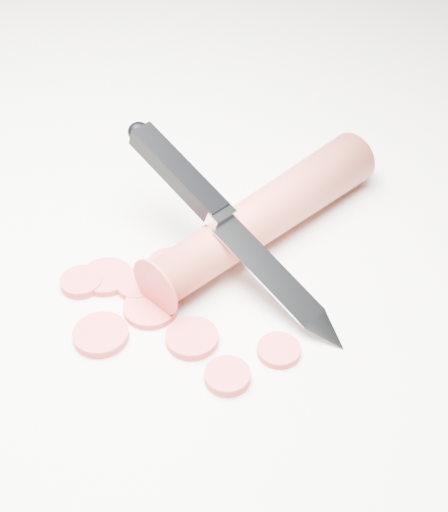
# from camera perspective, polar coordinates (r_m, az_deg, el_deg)

# --- Properties ---
(ground) EXTENTS (2.40, 2.40, 0.00)m
(ground) POSITION_cam_1_polar(r_m,az_deg,el_deg) (0.57, -3.28, 0.65)
(ground) COLOR white
(ground) RESTS_ON ground
(carrot) EXTENTS (0.15, 0.22, 0.04)m
(carrot) POSITION_cam_1_polar(r_m,az_deg,el_deg) (0.56, 3.30, 3.29)
(carrot) COLOR #B94837
(carrot) RESTS_ON ground
(carrot_slice_0) EXTENTS (0.03, 0.03, 0.01)m
(carrot_slice_0) POSITION_cam_1_polar(r_m,az_deg,el_deg) (0.55, -4.38, -0.62)
(carrot_slice_0) COLOR #CF3E3E
(carrot_slice_0) RESTS_ON ground
(carrot_slice_1) EXTENTS (0.04, 0.04, 0.01)m
(carrot_slice_1) POSITION_cam_1_polar(r_m,az_deg,el_deg) (0.51, -9.83, -6.22)
(carrot_slice_1) COLOR #CF3E3E
(carrot_slice_1) RESTS_ON ground
(carrot_slice_2) EXTENTS (0.03, 0.03, 0.01)m
(carrot_slice_2) POSITION_cam_1_polar(r_m,az_deg,el_deg) (0.54, -6.88, -2.25)
(carrot_slice_2) COLOR #CF3E3E
(carrot_slice_2) RESTS_ON ground
(carrot_slice_3) EXTENTS (0.03, 0.03, 0.01)m
(carrot_slice_3) POSITION_cam_1_polar(r_m,az_deg,el_deg) (0.47, 0.27, -9.59)
(carrot_slice_3) COLOR #CF3E3E
(carrot_slice_3) RESTS_ON ground
(carrot_slice_4) EXTENTS (0.03, 0.03, 0.01)m
(carrot_slice_4) POSITION_cam_1_polar(r_m,az_deg,el_deg) (0.49, 4.40, -7.53)
(carrot_slice_4) COLOR #CF3E3E
(carrot_slice_4) RESTS_ON ground
(carrot_slice_5) EXTENTS (0.04, 0.04, 0.01)m
(carrot_slice_5) POSITION_cam_1_polar(r_m,az_deg,el_deg) (0.52, -5.88, -4.14)
(carrot_slice_5) COLOR #CF3E3E
(carrot_slice_5) RESTS_ON ground
(carrot_slice_6) EXTENTS (0.04, 0.04, 0.01)m
(carrot_slice_6) POSITION_cam_1_polar(r_m,az_deg,el_deg) (0.50, -2.58, -6.58)
(carrot_slice_6) COLOR #CF3E3E
(carrot_slice_6) RESTS_ON ground
(carrot_slice_7) EXTENTS (0.03, 0.03, 0.01)m
(carrot_slice_7) POSITION_cam_1_polar(r_m,az_deg,el_deg) (0.55, -11.33, -2.06)
(carrot_slice_7) COLOR #CF3E3E
(carrot_slice_7) RESTS_ON ground
(carrot_slice_8) EXTENTS (0.04, 0.04, 0.01)m
(carrot_slice_8) POSITION_cam_1_polar(r_m,az_deg,el_deg) (0.55, -9.38, -1.66)
(carrot_slice_8) COLOR #CF3E3E
(carrot_slice_8) RESTS_ON ground
(kitchen_knife) EXTENTS (0.21, 0.13, 0.09)m
(kitchen_knife) POSITION_cam_1_polar(r_m,az_deg,el_deg) (0.52, 0.71, 2.40)
(kitchen_knife) COLOR silver
(kitchen_knife) RESTS_ON ground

